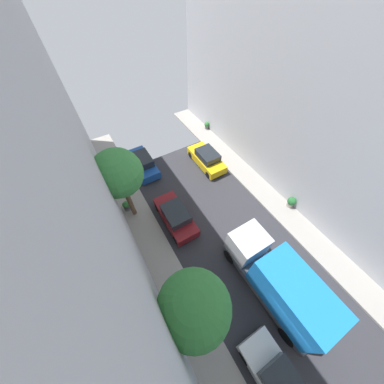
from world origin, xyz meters
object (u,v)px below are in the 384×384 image
object	(u,v)px
parked_car_right_2	(207,159)
street_tree_0	(194,307)
parked_car_left_4	(142,163)
potted_plant_1	(126,206)
potted_plant_4	(291,202)
parked_car_left_3	(176,216)
street_tree_2	(118,174)
delivery_truck	(278,282)
potted_plant_3	(207,125)

from	to	relation	value
parked_car_right_2	street_tree_0	size ratio (longest dim) A/B	0.71
parked_car_left_4	potted_plant_1	bearing A→B (deg)	-127.93
potted_plant_4	parked_car_right_2	bearing A→B (deg)	112.17
parked_car_left_3	street_tree_2	xyz separation A→B (m)	(-2.51, 2.22, 3.94)
delivery_truck	potted_plant_3	distance (m)	16.94
delivery_truck	street_tree_0	xyz separation A→B (m)	(-4.87, 1.02, 2.70)
street_tree_2	delivery_truck	bearing A→B (deg)	-61.12
potted_plant_1	potted_plant_4	world-z (taller)	potted_plant_4
parked_car_left_4	potted_plant_3	bearing A→B (deg)	14.19
delivery_truck	potted_plant_1	size ratio (longest dim) A/B	7.60
delivery_truck	street_tree_2	size ratio (longest dim) A/B	1.08
parked_car_left_4	parked_car_left_3	bearing A→B (deg)	-90.00
parked_car_left_3	parked_car_left_4	world-z (taller)	same
delivery_truck	potted_plant_4	bearing A→B (deg)	33.00
parked_car_left_3	delivery_truck	xyz separation A→B (m)	(2.70, -7.22, 1.07)
parked_car_right_2	street_tree_0	distance (m)	13.26
potted_plant_3	potted_plant_4	world-z (taller)	potted_plant_4
street_tree_2	parked_car_left_3	bearing A→B (deg)	-41.49
potted_plant_1	parked_car_right_2	bearing A→B (deg)	7.95
street_tree_2	potted_plant_4	distance (m)	12.98
parked_car_left_4	potted_plant_1	size ratio (longest dim) A/B	4.84
delivery_truck	potted_plant_4	distance (m)	6.95
parked_car_left_3	delivery_truck	world-z (taller)	delivery_truck
delivery_truck	potted_plant_1	xyz separation A→B (m)	(-5.55, 10.09, -1.19)
parked_car_right_2	potted_plant_1	bearing A→B (deg)	-172.05
parked_car_left_4	potted_plant_1	xyz separation A→B (m)	(-2.85, -3.65, -0.12)
street_tree_0	parked_car_left_3	bearing A→B (deg)	70.73
street_tree_0	potted_plant_4	bearing A→B (deg)	14.34
potted_plant_1	potted_plant_3	world-z (taller)	potted_plant_1
parked_car_left_3	street_tree_0	bearing A→B (deg)	-109.27
potted_plant_1	delivery_truck	bearing A→B (deg)	-61.20
parked_car_left_3	potted_plant_4	world-z (taller)	parked_car_left_3
parked_car_left_4	parked_car_right_2	bearing A→B (deg)	-24.83
potted_plant_1	parked_car_left_3	bearing A→B (deg)	-45.21
parked_car_left_3	street_tree_0	size ratio (longest dim) A/B	0.71
potted_plant_4	street_tree_2	bearing A→B (deg)	152.53
parked_car_left_3	street_tree_0	distance (m)	7.57
delivery_truck	potted_plant_3	world-z (taller)	delivery_truck
parked_car_left_4	potted_plant_3	xyz separation A→B (m)	(8.47, 2.14, -0.13)
parked_car_right_2	street_tree_2	size ratio (longest dim) A/B	0.69
street_tree_2	potted_plant_4	bearing A→B (deg)	-27.47
potted_plant_3	potted_plant_4	size ratio (longest dim) A/B	0.83
delivery_truck	potted_plant_3	size ratio (longest dim) A/B	8.35
potted_plant_1	potted_plant_4	xyz separation A→B (m)	(11.30, -6.35, 0.08)
parked_car_right_2	delivery_truck	bearing A→B (deg)	-103.51
parked_car_right_2	parked_car_left_3	bearing A→B (deg)	-143.35
parked_car_left_3	delivery_truck	bearing A→B (deg)	-69.50
parked_car_left_3	delivery_truck	size ratio (longest dim) A/B	0.64
parked_car_left_3	street_tree_2	bearing A→B (deg)	138.51
parked_car_right_2	potted_plant_1	xyz separation A→B (m)	(-8.25, -1.15, -0.12)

